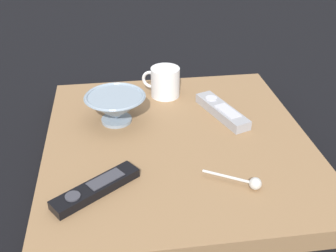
% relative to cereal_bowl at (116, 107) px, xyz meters
% --- Properties ---
extents(ground_plane, '(6.00, 6.00, 0.00)m').
position_rel_cereal_bowl_xyz_m(ground_plane, '(0.14, -0.10, -0.09)').
color(ground_plane, black).
extents(table, '(0.63, 0.67, 0.05)m').
position_rel_cereal_bowl_xyz_m(table, '(0.14, -0.10, -0.07)').
color(table, '#936D47').
rests_on(table, ground).
extents(cereal_bowl, '(0.15, 0.15, 0.08)m').
position_rel_cereal_bowl_xyz_m(cereal_bowl, '(0.00, 0.00, 0.00)').
color(cereal_bowl, '#8C9EAD').
rests_on(cereal_bowl, table).
extents(coffee_mug, '(0.11, 0.08, 0.08)m').
position_rel_cereal_bowl_xyz_m(coffee_mug, '(0.14, 0.13, 0.00)').
color(coffee_mug, white).
rests_on(coffee_mug, table).
extents(teaspoon, '(0.11, 0.07, 0.03)m').
position_rel_cereal_bowl_xyz_m(teaspoon, '(0.26, -0.30, -0.03)').
color(teaspoon, silver).
rests_on(teaspoon, table).
extents(tv_remote_near, '(0.11, 0.20, 0.03)m').
position_rel_cereal_bowl_xyz_m(tv_remote_near, '(0.28, -0.01, -0.03)').
color(tv_remote_near, '#9E9EA3').
rests_on(tv_remote_near, table).
extents(tv_remote_far, '(0.18, 0.14, 0.02)m').
position_rel_cereal_bowl_xyz_m(tv_remote_far, '(-0.05, -0.27, -0.03)').
color(tv_remote_far, black).
rests_on(tv_remote_far, table).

